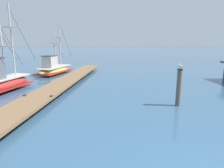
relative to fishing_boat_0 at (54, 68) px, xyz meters
name	(u,v)px	position (x,y,z in m)	size (l,w,h in m)	color
floating_dock	(64,82)	(2.80, -6.44, -0.24)	(3.53, 22.48, 0.53)	brown
fishing_boat_0	(54,68)	(0.00, 0.00, 0.00)	(3.27, 7.07, 6.17)	gold
fishing_boat_2	(3,81)	(-1.20, -8.03, 0.13)	(2.52, 6.55, 6.86)	#AD2823
mooring_piling	(179,87)	(10.42, -11.12, 0.47)	(0.30, 0.30, 2.08)	brown
perched_seagull	(180,66)	(10.42, -11.13, 1.62)	(0.23, 0.37, 0.26)	gold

